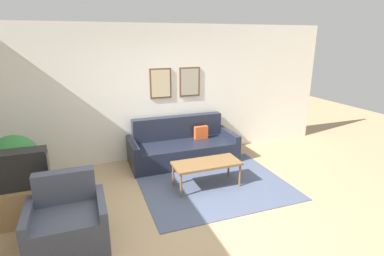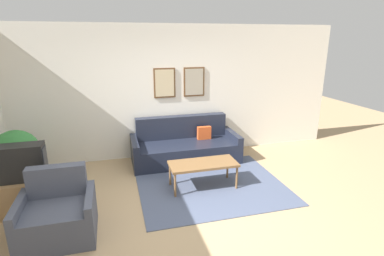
% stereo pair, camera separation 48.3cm
% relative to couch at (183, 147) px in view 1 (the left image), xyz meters
% --- Properties ---
extents(ground_plane, '(16.00, 16.00, 0.00)m').
position_rel_couch_xyz_m(ground_plane, '(-0.52, -2.00, -0.29)').
color(ground_plane, tan).
extents(area_rug, '(2.44, 2.07, 0.01)m').
position_rel_couch_xyz_m(area_rug, '(0.16, -1.18, -0.29)').
color(area_rug, '#4C5670').
rests_on(area_rug, ground_plane).
extents(wall_back, '(8.00, 0.09, 2.70)m').
position_rel_couch_xyz_m(wall_back, '(-0.51, 0.46, 1.06)').
color(wall_back, white).
rests_on(wall_back, ground_plane).
extents(couch, '(2.14, 0.90, 0.87)m').
position_rel_couch_xyz_m(couch, '(0.00, 0.00, 0.00)').
color(couch, '#1E2333').
rests_on(couch, ground_plane).
extents(coffee_table, '(1.12, 0.49, 0.45)m').
position_rel_couch_xyz_m(coffee_table, '(0.02, -1.21, 0.11)').
color(coffee_table, brown).
rests_on(coffee_table, ground_plane).
extents(tv_stand, '(0.67, 0.47, 0.50)m').
position_rel_couch_xyz_m(tv_stand, '(-2.66, -1.24, -0.04)').
color(tv_stand, '#A87F51').
rests_on(tv_stand, ground_plane).
extents(tv, '(0.64, 0.28, 0.52)m').
position_rel_couch_xyz_m(tv, '(-2.65, -1.24, 0.47)').
color(tv, black).
rests_on(tv, tv_stand).
extents(armchair, '(0.90, 0.76, 0.85)m').
position_rel_couch_xyz_m(armchair, '(-2.13, -1.97, -0.00)').
color(armchair, '#474C5B').
rests_on(armchair, ground_plane).
extents(potted_plant_tall, '(0.69, 0.69, 1.12)m').
position_rel_couch_xyz_m(potted_plant_tall, '(-2.81, -0.85, 0.45)').
color(potted_plant_tall, '#935638').
rests_on(potted_plant_tall, ground_plane).
extents(potted_plant_by_window, '(0.46, 0.46, 0.75)m').
position_rel_couch_xyz_m(potted_plant_by_window, '(-2.84, -0.17, 0.19)').
color(potted_plant_by_window, '#383D42').
rests_on(potted_plant_by_window, ground_plane).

